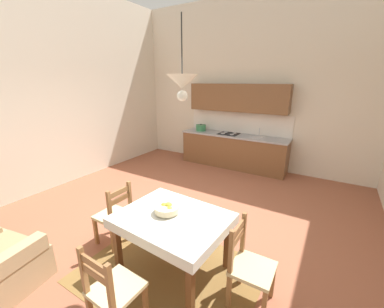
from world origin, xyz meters
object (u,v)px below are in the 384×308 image
Objects in this scene: dining_chair_camera_side at (113,291)px; dining_chair_window_side at (249,266)px; kitchen_cabinetry at (234,136)px; dining_chair_tv_side at (115,215)px; dining_table at (173,225)px; pendant_lamp at (182,83)px; fruit_bowl at (167,208)px.

dining_chair_window_side is (0.97, 0.94, 0.00)m from dining_chair_camera_side.
kitchen_cabinetry is 3.98m from dining_chair_tv_side.
dining_chair_tv_side is at bearing 137.71° from dining_chair_camera_side.
dining_table is 1.02m from dining_chair_tv_side.
dining_table is 1.42× the size of dining_chair_camera_side.
dining_table is at bearing 87.96° from dining_chair_camera_side.
pendant_lamp reaches higher than dining_chair_tv_side.
pendant_lamp is (-0.83, 0.04, 1.82)m from dining_chair_window_side.
kitchen_cabinetry is at bearing 113.98° from dining_chair_window_side.
kitchen_cabinetry reaches higher than dining_chair_tv_side.
kitchen_cabinetry is at bearing 98.96° from dining_chair_camera_side.
pendant_lamp is at bearing -76.80° from kitchen_cabinetry.
dining_chair_camera_side is at bearing -81.04° from kitchen_cabinetry.
dining_chair_window_side reaches higher than fruit_bowl.
pendant_lamp reaches higher than dining_chair_camera_side.
dining_chair_window_side is (1.95, 0.05, 0.00)m from dining_chair_tv_side.
dining_chair_camera_side is at bearing -42.29° from dining_chair_tv_side.
dining_chair_window_side is 1.16× the size of pendant_lamp.
dining_table is 1.64m from pendant_lamp.
dining_chair_tv_side is 1.95m from dining_chair_window_side.
kitchen_cabinetry is 4.91m from dining_chair_camera_side.
dining_chair_tv_side is (-1.01, -0.01, -0.18)m from dining_table.
kitchen_cabinetry is 2.17× the size of dining_table.
fruit_bowl is (-1.03, -0.02, 0.37)m from dining_chair_window_side.
dining_chair_camera_side is 3.10× the size of fruit_bowl.
pendant_lamp reaches higher than dining_table.
fruit_bowl is at bearing 165.29° from dining_table.
dining_table is 0.92m from dining_chair_camera_side.
kitchen_cabinetry reaches higher than dining_chair_camera_side.
dining_chair_camera_side and dining_chair_window_side have the same top height.
dining_chair_camera_side is 1.00× the size of dining_chair_window_side.
dining_chair_tv_side is at bearing -179.29° from dining_table.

